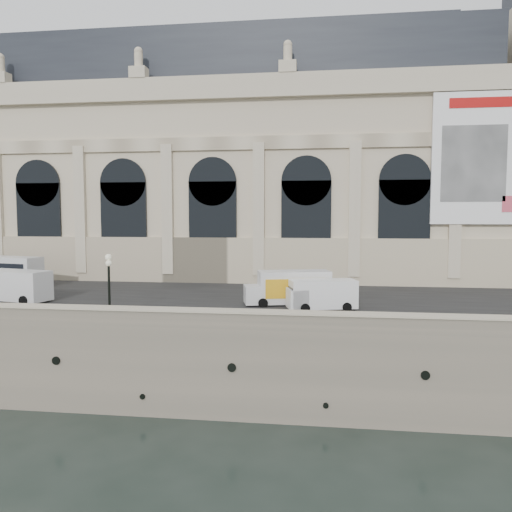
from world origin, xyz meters
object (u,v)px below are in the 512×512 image
at_px(box_truck, 289,288).
at_px(van_b, 13,286).
at_px(lamp_right, 109,287).
at_px(van_c, 319,295).
at_px(lamp_left, 109,290).

bearing_deg(box_truck, van_b, -176.08).
xyz_separation_m(van_b, box_truck, (23.40, 1.60, 0.03)).
relative_size(box_truck, lamp_right, 1.57).
height_order(van_b, lamp_right, lamp_right).
bearing_deg(van_c, lamp_right, -160.06).
distance_m(van_c, lamp_left, 15.64).
distance_m(lamp_left, lamp_right, 0.32).
height_order(van_c, box_truck, box_truck).
height_order(box_truck, lamp_left, lamp_left).
relative_size(van_c, lamp_right, 1.21).
bearing_deg(lamp_left, van_b, 152.22).
height_order(box_truck, lamp_right, lamp_right).
relative_size(van_c, lamp_left, 1.33).
bearing_deg(van_b, lamp_left, -27.78).
xyz_separation_m(van_c, lamp_left, (-14.60, -5.55, 0.90)).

